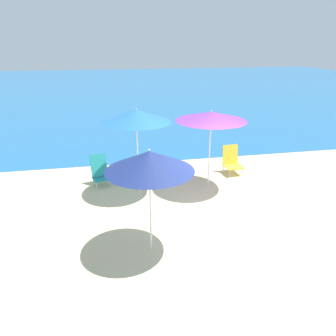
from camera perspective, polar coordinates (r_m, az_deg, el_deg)
ground_plane at (r=7.59m, az=11.00°, el=-9.99°), size 60.00×60.00×0.00m
sea_water at (r=30.82m, az=-6.51°, el=13.88°), size 60.00×40.00×0.01m
beach_umbrella_navy at (r=5.89m, az=-3.25°, el=1.19°), size 1.65×1.65×2.10m
beach_umbrella_purple at (r=8.79m, az=7.53°, el=8.90°), size 1.90×1.90×2.19m
beach_umbrella_blue at (r=8.46m, az=-5.53°, el=8.99°), size 1.79×1.79×2.30m
beach_chair_yellow at (r=10.41m, az=11.03°, el=1.37°), size 0.56×0.62×0.87m
beach_chair_teal at (r=9.59m, az=-11.79°, el=-0.46°), size 0.58×0.62×0.86m
seagull at (r=11.02m, az=12.54°, el=0.84°), size 0.27×0.11×0.23m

